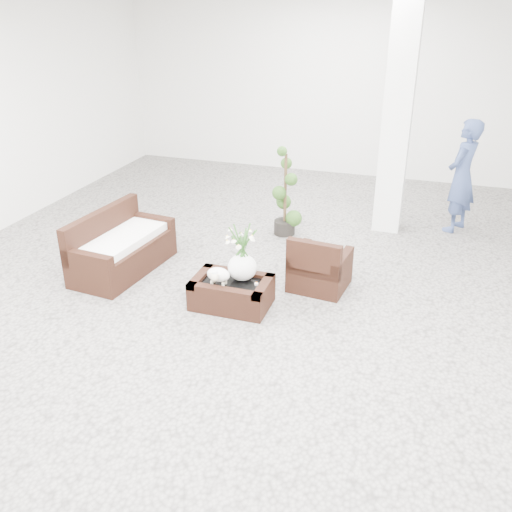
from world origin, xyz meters
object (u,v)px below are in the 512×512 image
(coffee_table, at_px, (232,294))
(armchair, at_px, (320,261))
(loveseat, at_px, (122,242))
(topiary, at_px, (285,192))

(coffee_table, height_order, armchair, armchair)
(loveseat, bearing_deg, armchair, -76.34)
(loveseat, bearing_deg, coffee_table, -98.44)
(loveseat, bearing_deg, topiary, -36.30)
(coffee_table, distance_m, loveseat, 1.76)
(armchair, height_order, loveseat, loveseat)
(armchair, relative_size, topiary, 0.54)
(topiary, bearing_deg, coffee_table, -89.99)
(coffee_table, relative_size, topiary, 0.67)
(coffee_table, xyz_separation_m, armchair, (0.88, 0.78, 0.20))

